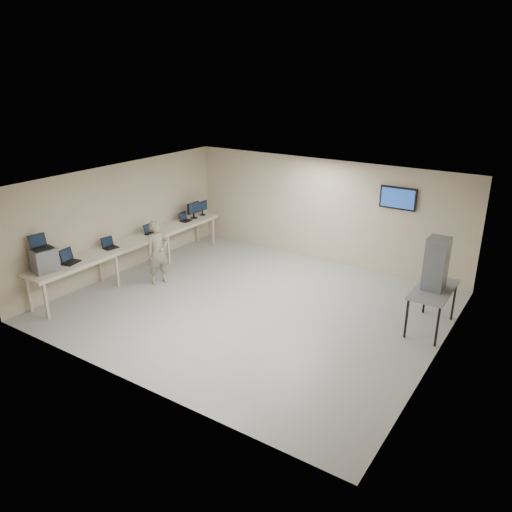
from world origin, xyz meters
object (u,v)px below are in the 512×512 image
Objects in this scene: soldier at (158,252)px; workbench at (135,243)px; equipment_box at (44,260)px; side_table at (433,292)px.

workbench is at bearing 98.50° from soldier.
soldier is at bearing 77.70° from equipment_box.
side_table is (6.24, 1.34, 0.02)m from soldier.
soldier is (0.95, -0.15, -0.03)m from workbench.
workbench is at bearing -170.57° from side_table.
workbench is 3.75× the size of soldier.
equipment_box is at bearing -152.87° from side_table.
equipment_box is (-0.06, -2.52, 0.33)m from workbench.
equipment_box is at bearing 174.26° from soldier.
side_table is (7.19, 1.19, -0.01)m from workbench.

